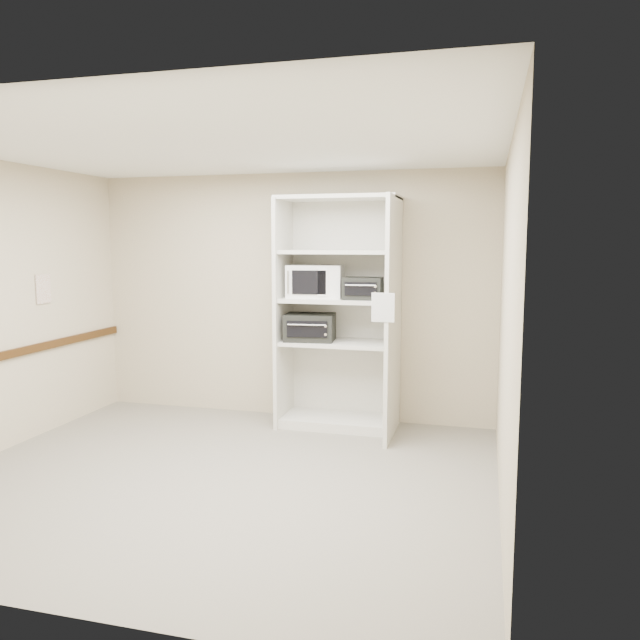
% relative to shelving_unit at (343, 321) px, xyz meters
% --- Properties ---
extents(floor, '(4.50, 4.00, 0.01)m').
position_rel_shelving_unit_xyz_m(floor, '(-0.67, -1.70, -1.13)').
color(floor, '#666357').
rests_on(floor, ground).
extents(ceiling, '(4.50, 4.00, 0.01)m').
position_rel_shelving_unit_xyz_m(ceiling, '(-0.67, -1.70, 1.57)').
color(ceiling, white).
extents(wall_back, '(4.50, 0.02, 2.70)m').
position_rel_shelving_unit_xyz_m(wall_back, '(-0.67, 0.30, 0.22)').
color(wall_back, tan).
rests_on(wall_back, ground).
extents(wall_front, '(4.50, 0.02, 2.70)m').
position_rel_shelving_unit_xyz_m(wall_front, '(-0.67, -3.70, 0.22)').
color(wall_front, tan).
rests_on(wall_front, ground).
extents(wall_right, '(0.02, 4.00, 2.70)m').
position_rel_shelving_unit_xyz_m(wall_right, '(1.58, -1.70, 0.22)').
color(wall_right, tan).
rests_on(wall_right, ground).
extents(shelving_unit, '(1.24, 0.92, 2.42)m').
position_rel_shelving_unit_xyz_m(shelving_unit, '(0.00, 0.00, 0.00)').
color(shelving_unit, beige).
rests_on(shelving_unit, floor).
extents(microwave, '(0.62, 0.50, 0.34)m').
position_rel_shelving_unit_xyz_m(microwave, '(-0.31, 0.05, 0.41)').
color(microwave, white).
rests_on(microwave, shelving_unit).
extents(toaster_oven_upper, '(0.40, 0.31, 0.22)m').
position_rel_shelving_unit_xyz_m(toaster_oven_upper, '(0.22, -0.06, 0.35)').
color(toaster_oven_upper, black).
rests_on(toaster_oven_upper, shelving_unit).
extents(toaster_oven_lower, '(0.55, 0.44, 0.28)m').
position_rel_shelving_unit_xyz_m(toaster_oven_lower, '(-0.34, -0.06, -0.07)').
color(toaster_oven_lower, black).
rests_on(toaster_oven_lower, shelving_unit).
extents(paper_sign, '(0.21, 0.01, 0.27)m').
position_rel_shelving_unit_xyz_m(paper_sign, '(0.52, -0.63, 0.22)').
color(paper_sign, white).
rests_on(paper_sign, shelving_unit).
extents(wall_poster, '(0.01, 0.21, 0.30)m').
position_rel_shelving_unit_xyz_m(wall_poster, '(-2.90, -0.93, 0.35)').
color(wall_poster, silver).
rests_on(wall_poster, wall_left).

